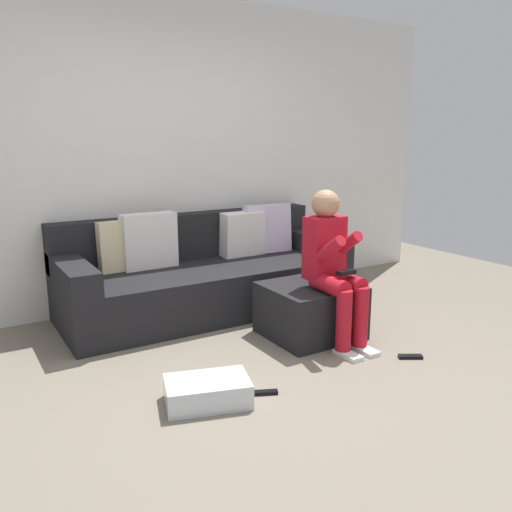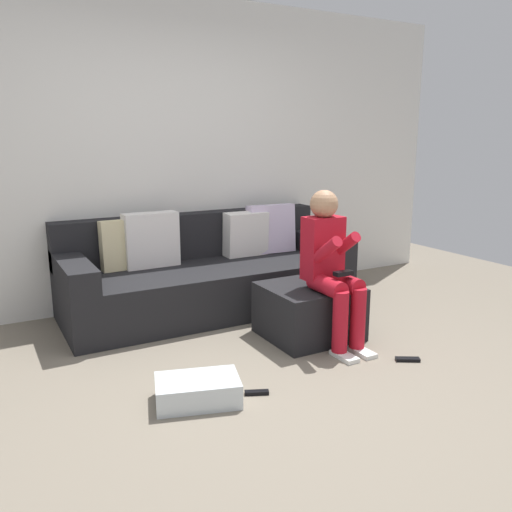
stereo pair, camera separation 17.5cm
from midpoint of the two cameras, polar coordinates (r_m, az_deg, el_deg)
ground_plane at (r=3.26m, az=3.16°, el=-14.38°), size 7.88×7.88×0.00m
wall_back at (r=4.81m, az=-11.44°, el=10.86°), size 6.06×0.10×2.69m
couch_sectional at (r=4.62m, az=-6.64°, el=-2.00°), size 2.48×0.94×0.87m
ottoman at (r=4.02m, az=4.68°, el=-5.91°), size 0.66×0.62×0.40m
person_seated at (r=3.80m, az=7.11°, el=-0.71°), size 0.28×0.60×1.12m
storage_bin at (r=3.10m, az=-6.96°, el=-14.42°), size 0.54×0.42×0.14m
remote_near_ottoman at (r=3.80m, az=15.16°, el=-10.53°), size 0.17×0.13×0.02m
remote_by_storage_bin at (r=3.20m, az=-0.55°, el=-14.63°), size 0.15×0.10×0.02m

